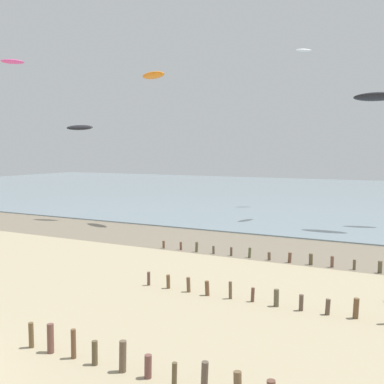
{
  "coord_description": "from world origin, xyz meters",
  "views": [
    {
      "loc": [
        12.47,
        -6.65,
        6.46
      ],
      "look_at": [
        3.19,
        11.6,
        4.56
      ],
      "focal_mm": 41.86,
      "sensor_mm": 36.0,
      "label": 1
    }
  ],
  "objects_px": {
    "kite_aloft_1": "(304,50)",
    "kite_aloft_2": "(377,97)",
    "kite_aloft_0": "(80,128)",
    "kite_aloft_8": "(153,75)",
    "kite_aloft_5": "(12,62)"
  },
  "relations": [
    {
      "from": "kite_aloft_1",
      "to": "kite_aloft_2",
      "type": "xyz_separation_m",
      "value": [
        8.89,
        -13.11,
        -6.98
      ]
    },
    {
      "from": "kite_aloft_0",
      "to": "kite_aloft_8",
      "type": "height_order",
      "value": "kite_aloft_8"
    },
    {
      "from": "kite_aloft_1",
      "to": "kite_aloft_5",
      "type": "bearing_deg",
      "value": -161.69
    },
    {
      "from": "kite_aloft_0",
      "to": "kite_aloft_2",
      "type": "distance_m",
      "value": 25.77
    },
    {
      "from": "kite_aloft_2",
      "to": "kite_aloft_5",
      "type": "height_order",
      "value": "kite_aloft_5"
    },
    {
      "from": "kite_aloft_8",
      "to": "kite_aloft_1",
      "type": "bearing_deg",
      "value": -94.26
    },
    {
      "from": "kite_aloft_2",
      "to": "kite_aloft_8",
      "type": "distance_m",
      "value": 18.29
    },
    {
      "from": "kite_aloft_0",
      "to": "kite_aloft_5",
      "type": "xyz_separation_m",
      "value": [
        -1.93,
        -5.76,
        5.15
      ]
    },
    {
      "from": "kite_aloft_5",
      "to": "kite_aloft_2",
      "type": "bearing_deg",
      "value": 155.29
    },
    {
      "from": "kite_aloft_1",
      "to": "kite_aloft_5",
      "type": "height_order",
      "value": "kite_aloft_1"
    },
    {
      "from": "kite_aloft_8",
      "to": "kite_aloft_2",
      "type": "bearing_deg",
      "value": -143.12
    },
    {
      "from": "kite_aloft_1",
      "to": "kite_aloft_2",
      "type": "distance_m",
      "value": 17.31
    },
    {
      "from": "kite_aloft_0",
      "to": "kite_aloft_8",
      "type": "bearing_deg",
      "value": 172.52
    },
    {
      "from": "kite_aloft_0",
      "to": "kite_aloft_5",
      "type": "relative_size",
      "value": 1.45
    },
    {
      "from": "kite_aloft_5",
      "to": "kite_aloft_1",
      "type": "bearing_deg",
      "value": -174.04
    }
  ]
}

